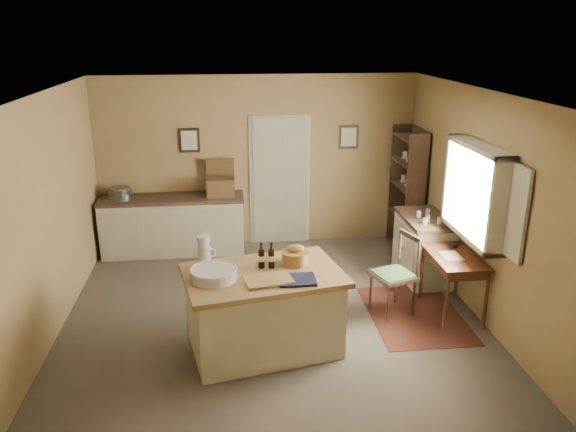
% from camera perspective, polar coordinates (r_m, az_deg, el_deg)
% --- Properties ---
extents(ground, '(5.00, 5.00, 0.00)m').
position_cam_1_polar(ground, '(7.06, -1.65, -9.89)').
color(ground, brown).
rests_on(ground, ground).
extents(wall_back, '(5.00, 0.10, 2.70)m').
position_cam_1_polar(wall_back, '(8.93, -3.10, 5.53)').
color(wall_back, '#97774A').
rests_on(wall_back, ground).
extents(wall_front, '(5.00, 0.10, 2.70)m').
position_cam_1_polar(wall_front, '(4.23, 1.10, -9.89)').
color(wall_front, '#97774A').
rests_on(wall_front, ground).
extents(wall_left, '(0.10, 5.00, 2.70)m').
position_cam_1_polar(wall_left, '(6.81, -23.23, -0.19)').
color(wall_left, '#97774A').
rests_on(wall_left, ground).
extents(wall_right, '(0.10, 5.00, 2.70)m').
position_cam_1_polar(wall_right, '(7.16, 18.61, 1.25)').
color(wall_right, '#97774A').
rests_on(wall_right, ground).
extents(ceiling, '(5.00, 5.00, 0.00)m').
position_cam_1_polar(ceiling, '(6.24, -1.88, 12.46)').
color(ceiling, silver).
rests_on(ceiling, wall_back).
extents(door, '(0.97, 0.06, 2.11)m').
position_cam_1_polar(door, '(9.00, -0.82, 3.72)').
color(door, '#A4A78F').
rests_on(door, ground).
extents(framed_prints, '(2.82, 0.02, 0.38)m').
position_cam_1_polar(framed_prints, '(8.84, -1.82, 7.87)').
color(framed_prints, black).
rests_on(framed_prints, ground).
extents(window, '(0.25, 1.99, 1.12)m').
position_cam_1_polar(window, '(6.90, 18.87, 2.32)').
color(window, '#BCB397').
rests_on(window, ground).
extents(work_island, '(1.82, 1.37, 1.20)m').
position_cam_1_polar(work_island, '(6.15, -2.56, -9.42)').
color(work_island, '#BCB397').
rests_on(work_island, ground).
extents(sideboard, '(2.20, 0.62, 1.18)m').
position_cam_1_polar(sideboard, '(8.91, -11.52, -0.69)').
color(sideboard, '#BCB397').
rests_on(sideboard, ground).
extents(rug, '(1.10, 1.60, 0.01)m').
position_cam_1_polar(rug, '(7.21, 12.71, -9.71)').
color(rug, '#411E15').
rests_on(rug, ground).
extents(writing_desk, '(0.56, 0.91, 0.82)m').
position_cam_1_polar(writing_desk, '(7.08, 16.55, -4.60)').
color(writing_desk, '#361A0F').
rests_on(writing_desk, ground).
extents(desk_chair, '(0.58, 0.58, 0.99)m').
position_cam_1_polar(desk_chair, '(6.99, 10.63, -5.97)').
color(desk_chair, '#332016').
rests_on(desk_chair, ground).
extents(right_cabinet, '(0.59, 1.06, 0.99)m').
position_cam_1_polar(right_cabinet, '(8.07, 13.58, -3.08)').
color(right_cabinet, '#BCB397').
rests_on(right_cabinet, ground).
extents(shelving_unit, '(0.33, 0.86, 1.92)m').
position_cam_1_polar(shelving_unit, '(8.99, 12.29, 2.63)').
color(shelving_unit, '#332016').
rests_on(shelving_unit, ground).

